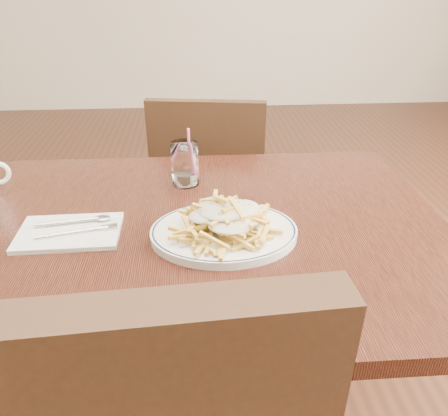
{
  "coord_description": "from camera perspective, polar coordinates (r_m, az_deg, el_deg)",
  "views": [
    {
      "loc": [
        0.04,
        -0.83,
        1.26
      ],
      "look_at": [
        0.09,
        -0.05,
        0.82
      ],
      "focal_mm": 35.0,
      "sensor_mm": 36.0,
      "label": 1
    }
  ],
  "objects": [
    {
      "name": "table",
      "position": [
        1.02,
        -5.54,
        -6.06
      ],
      "size": [
        1.2,
        0.8,
        0.75
      ],
      "color": "black",
      "rests_on": "ground"
    },
    {
      "name": "chair_far",
      "position": [
        1.69,
        -1.83,
        2.42
      ],
      "size": [
        0.45,
        0.45,
        0.87
      ],
      "color": "black",
      "rests_on": "ground"
    },
    {
      "name": "fries_plate",
      "position": [
        0.93,
        0.0,
        -3.19
      ],
      "size": [
        0.33,
        0.29,
        0.02
      ],
      "color": "white",
      "rests_on": "table"
    },
    {
      "name": "loaded_fries",
      "position": [
        0.9,
        0.0,
        -0.87
      ],
      "size": [
        0.24,
        0.21,
        0.06
      ],
      "color": "gold",
      "rests_on": "fries_plate"
    },
    {
      "name": "napkin",
      "position": [
        0.99,
        -19.54,
        -3.02
      ],
      "size": [
        0.22,
        0.14,
        0.01
      ],
      "primitive_type": "cube",
      "rotation": [
        0.0,
        0.0,
        0.02
      ],
      "color": "silver",
      "rests_on": "table"
    },
    {
      "name": "cutlery",
      "position": [
        0.99,
        -19.56,
        -2.44
      ],
      "size": [
        0.19,
        0.1,
        0.01
      ],
      "color": "silver",
      "rests_on": "napkin"
    },
    {
      "name": "water_glass",
      "position": [
        1.14,
        -5.1,
        5.44
      ],
      "size": [
        0.07,
        0.07,
        0.15
      ],
      "color": "white",
      "rests_on": "table"
    }
  ]
}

